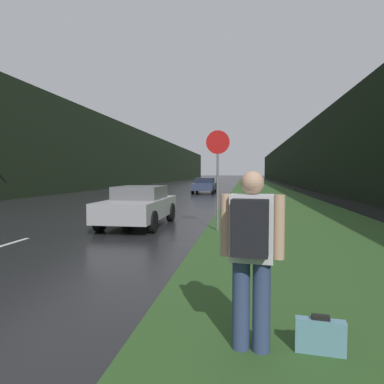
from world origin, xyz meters
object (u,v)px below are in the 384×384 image
car_passing_far (205,185)px  car_passing_near (139,205)px  hitchhiker_with_backpack (251,250)px  suitcase (320,337)px  stop_sign (218,169)px

car_passing_far → car_passing_near: bearing=90.0°
hitchhiker_with_backpack → suitcase: bearing=11.8°
stop_sign → car_passing_near: 2.99m
car_passing_near → stop_sign: bearing=166.1°
hitchhiker_with_backpack → car_passing_near: hitchhiker_with_backpack is taller
hitchhiker_with_backpack → stop_sign: bearing=103.5°
stop_sign → car_passing_near: (-2.66, 0.66, -1.19)m
hitchhiker_with_backpack → suitcase: (0.66, 0.06, -0.83)m
car_passing_far → stop_sign: bearing=97.7°
car_passing_near → car_passing_far: 18.94m
car_passing_far → hitchhiker_with_backpack: bearing=97.6°
stop_sign → suitcase: size_ratio=6.45×
hitchhiker_with_backpack → car_passing_far: 26.82m
stop_sign → suitcase: 7.29m
suitcase → car_passing_near: size_ratio=0.12×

